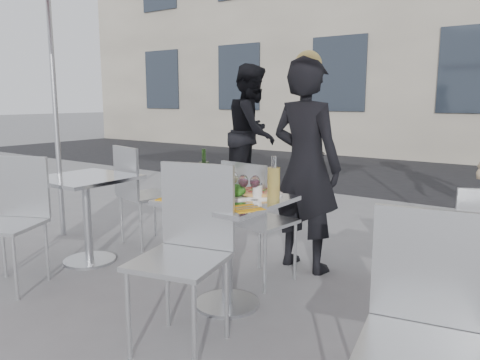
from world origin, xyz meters
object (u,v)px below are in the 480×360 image
Objects in this scene: wine_bottle at (204,174)px; napkin_right at (246,208)px; salad_plate at (235,192)px; sugar_shaker at (257,191)px; chair_near at (188,239)px; pizza_near at (205,201)px; chair_far at (254,212)px; side_table_left at (86,201)px; woman_diner at (306,166)px; napkin_left at (174,198)px; side_table_right at (475,279)px; side_chair_lfar at (138,187)px; side_chair_rnear at (424,316)px; pizza_far at (258,192)px; carafe at (274,183)px; wineglass_white_b at (233,179)px; pedestrian_a at (252,133)px; side_chair_lnear at (14,210)px; wineglass_red_a at (243,182)px; main_table at (227,229)px; wineglass_white_a at (225,179)px; wineglass_red_b at (255,183)px.

napkin_right is (0.58, -0.31, -0.11)m from wine_bottle.
salad_plate is 0.16m from sugar_shaker.
chair_near is 2.89× the size of pizza_near.
chair_far is 0.92× the size of chair_near.
chair_far is (1.43, 0.43, 0.02)m from side_table_left.
woman_diner is 1.23m from napkin_left.
napkin_left is at bearing -173.09° from side_table_right.
pizza_near is at bearing 165.49° from side_chair_lfar.
side_chair_rnear is 1.57m from pizza_far.
napkin_left is at bearing -152.34° from carafe.
sugar_shaker is at bearing -4.28° from wine_bottle.
wineglass_white_b is at bearing -2.75° from wine_bottle.
pedestrian_a reaches higher than side_chair_rnear.
wineglass_red_a is (1.63, 0.67, 0.29)m from side_chair_lnear.
main_table is 0.78× the size of side_chair_lnear.
side_chair_rnear reaches higher than side_table_right.
side_table_left is 2.54× the size of wine_bottle.
pedestrian_a reaches higher than napkin_right.
main_table is 2.54× the size of wine_bottle.
side_chair_lnear reaches higher than wineglass_white_a.
pedestrian_a is at bearing -48.32° from chair_far.
side_chair_lnear is 3.98× the size of napkin_right.
wine_bottle reaches higher than sugar_shaker.
pizza_far is at bearing 63.77° from main_table.
side_chair_lnear is (-1.46, -1.03, 0.01)m from chair_far.
side_chair_lnear is 3.33× the size of carafe.
main_table is 0.80× the size of chair_far.
napkin_right is at bearing -32.17° from main_table.
carafe reaches higher than chair_far.
side_table_left is at bearing -177.88° from wineglass_red_a.
wineglass_red_b is (0.24, -0.00, 0.00)m from wineglass_white_a.
chair_far is (-0.07, 0.43, 0.02)m from main_table.
sugar_shaker is at bearing 177.41° from side_chair_lfar.
sugar_shaker is (1.66, -0.46, 0.23)m from side_chair_lfar.
side_table_left is 1.27m from napkin_left.
side_chair_rnear is (-0.08, -0.63, 0.03)m from side_table_right.
side_chair_lnear is at bearing -157.96° from wineglass_red_b.
wineglass_red_a is (-0.01, -0.16, 0.09)m from pizza_far.
wineglass_red_b is (1.98, -2.90, -0.07)m from pedestrian_a.
wineglass_red_b is (0.24, -0.34, 0.30)m from chair_far.
pedestrian_a reaches higher than wineglass_white_a.
main_table is 4.76× the size of wineglass_red_a.
wineglass_red_a is (0.07, 0.00, 0.07)m from salad_plate.
napkin_left is (-0.58, -0.30, -0.11)m from carafe.
wineglass_white_b reaches higher than main_table.
napkin_left is (1.27, 0.39, 0.18)m from side_chair_lnear.
chair_near reaches higher than sugar_shaker.
woman_diner is (1.58, 0.96, 0.32)m from side_table_left.
wineglass_red_a is at bearing -172.42° from carafe.
chair_near is at bearing -73.67° from wineglass_white_a.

